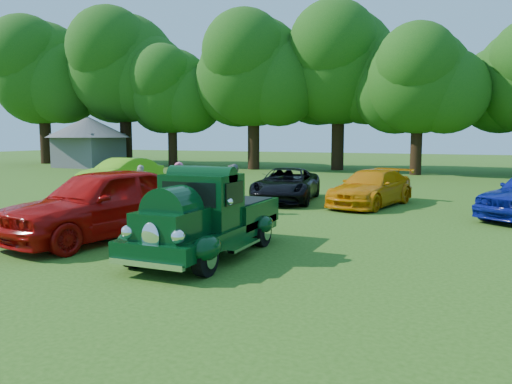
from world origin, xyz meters
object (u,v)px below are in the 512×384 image
at_px(back_car_orange, 371,188).
at_px(gazebo, 89,136).
at_px(back_car_lime, 121,174).
at_px(spectator_white, 141,186).
at_px(spectator_grey, 233,189).
at_px(spectator_pink, 179,189).
at_px(back_car_black, 286,185).
at_px(hero_pickup, 207,220).
at_px(red_convertible, 103,203).

distance_m(back_car_orange, gazebo, 27.52).
distance_m(back_car_lime, spectator_white, 6.32).
bearing_deg(spectator_white, back_car_lime, 48.32).
bearing_deg(spectator_grey, spectator_pink, -80.66).
height_order(back_car_black, back_car_orange, back_car_orange).
height_order(hero_pickup, back_car_lime, hero_pickup).
bearing_deg(spectator_grey, hero_pickup, -11.06).
height_order(back_car_orange, spectator_grey, spectator_grey).
xyz_separation_m(red_convertible, back_car_orange, (4.93, 8.19, -0.23)).
relative_size(hero_pickup, back_car_lime, 1.01).
bearing_deg(back_car_orange, back_car_black, -165.06).
xyz_separation_m(back_car_orange, spectator_grey, (-3.66, -3.63, 0.16)).
height_order(back_car_black, spectator_grey, spectator_grey).
bearing_deg(hero_pickup, spectator_pink, 128.46).
distance_m(hero_pickup, back_car_lime, 13.67).
relative_size(back_car_lime, back_car_orange, 1.00).
relative_size(spectator_pink, spectator_white, 1.14).
bearing_deg(hero_pickup, red_convertible, 171.37).
relative_size(spectator_grey, spectator_white, 1.08).
bearing_deg(hero_pickup, spectator_grey, 110.19).
bearing_deg(back_car_black, spectator_grey, -107.00).
relative_size(back_car_black, back_car_orange, 1.03).
bearing_deg(back_car_orange, gazebo, 166.15).
xyz_separation_m(spectator_pink, spectator_white, (-2.24, 1.10, -0.10)).
distance_m(back_car_lime, back_car_orange, 11.60).
relative_size(back_car_lime, spectator_grey, 2.74).
xyz_separation_m(red_convertible, spectator_grey, (1.27, 4.56, -0.07)).
distance_m(back_car_orange, spectator_pink, 6.84).
bearing_deg(spectator_white, back_car_black, -43.86).
bearing_deg(spectator_white, back_car_orange, -58.91).
bearing_deg(red_convertible, spectator_white, 128.20).
bearing_deg(red_convertible, back_car_orange, 70.95).
bearing_deg(back_car_lime, red_convertible, -48.47).
relative_size(red_convertible, back_car_black, 1.13).
xyz_separation_m(hero_pickup, back_car_orange, (1.81, 8.66, -0.11)).
relative_size(red_convertible, back_car_lime, 1.17).
xyz_separation_m(back_car_lime, spectator_pink, (6.63, -5.64, 0.12)).
bearing_deg(spectator_pink, spectator_grey, 27.63).
height_order(spectator_grey, gazebo, gazebo).
bearing_deg(gazebo, back_car_lime, -43.77).
height_order(spectator_white, gazebo, gazebo).
bearing_deg(back_car_orange, spectator_pink, -121.84).
relative_size(hero_pickup, spectator_pink, 2.60).
distance_m(red_convertible, spectator_grey, 4.73).
height_order(spectator_pink, spectator_grey, spectator_pink).
relative_size(red_convertible, spectator_white, 3.44).
height_order(back_car_lime, spectator_pink, spectator_pink).
height_order(hero_pickup, back_car_orange, hero_pickup).
bearing_deg(spectator_white, hero_pickup, -128.91).
height_order(red_convertible, spectator_grey, red_convertible).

